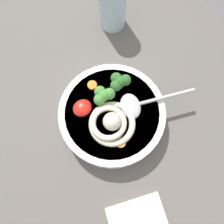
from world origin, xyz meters
TOP-DOWN VIEW (x-y plane):
  - table_slab at (0.00, 0.00)cm, footprint 92.35×92.35cm
  - soup_bowl at (-3.25, 0.72)cm, footprint 23.97×23.97cm
  - noodle_pile at (-1.17, 2.73)cm, footprint 11.10×10.88cm
  - soup_spoon at (-8.22, 3.26)cm, footprint 16.87×10.84cm
  - chili_sauce_dollop at (1.13, -4.09)cm, footprint 4.25×3.83cm
  - broccoli_floret_beside_chili at (-8.66, -2.80)cm, footprint 4.93×4.24cm
  - broccoli_floret_near_spoon at (-3.87, -2.77)cm, footprint 4.98×4.29cm
  - carrot_slice_beside_noodles at (-4.12, -6.95)cm, footprint 2.16×2.16cm
  - carrot_slice_front at (-0.26, 7.00)cm, footprint 2.27×2.27cm
  - drinking_glass at (-22.05, -19.79)cm, footprint 7.01×7.01cm

SIDE VIEW (x-z plane):
  - table_slab at x=0.00cm, z-range 0.00..2.82cm
  - soup_bowl at x=-3.25cm, z-range 2.90..8.05cm
  - carrot_slice_front at x=-0.26cm, z-range 7.97..8.64cm
  - carrot_slice_beside_noodles at x=-4.12cm, z-range 7.97..8.74cm
  - soup_spoon at x=-8.22cm, z-range 7.97..9.57cm
  - chili_sauce_dollop at x=1.13cm, z-range 7.97..9.88cm
  - drinking_glass at x=-22.05cm, z-range 2.82..15.62cm
  - noodle_pile at x=-1.17cm, z-range 7.13..11.59cm
  - broccoli_floret_beside_chili at x=-8.66cm, z-range 8.46..12.36cm
  - broccoli_floret_near_spoon at x=-3.87cm, z-range 8.47..12.41cm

